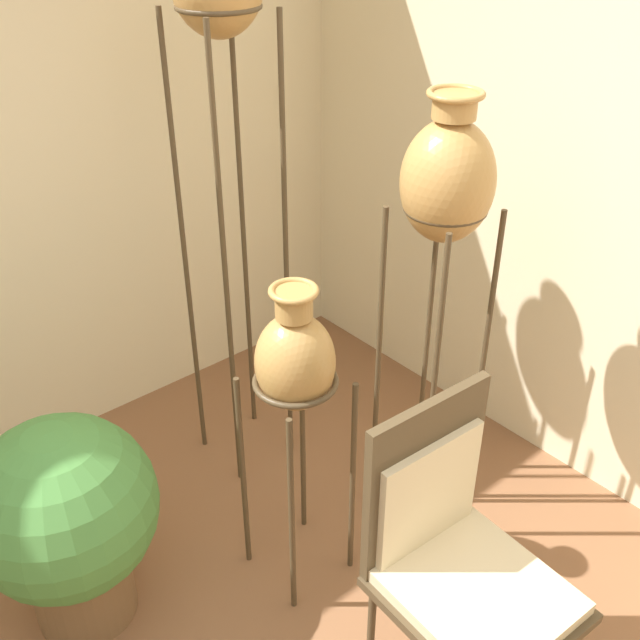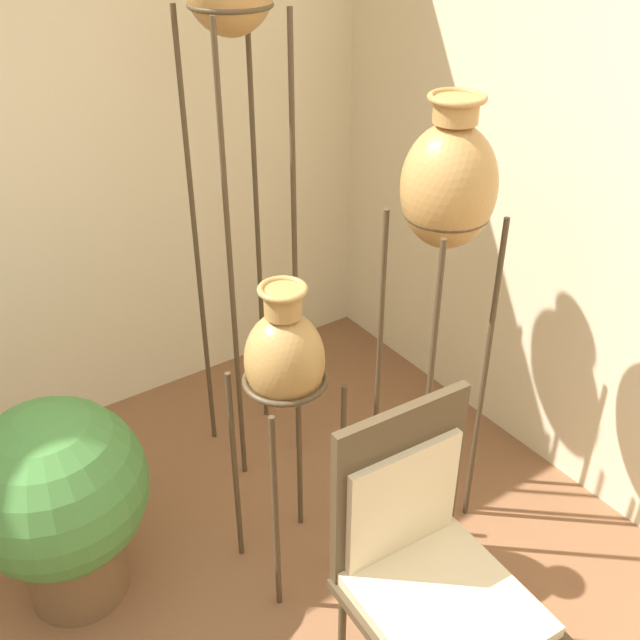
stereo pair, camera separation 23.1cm
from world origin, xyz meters
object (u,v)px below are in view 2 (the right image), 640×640
at_px(vase_stand_short, 285,364).
at_px(chair, 426,564).
at_px(vase_stand_medium, 448,195).
at_px(potted_plant, 59,498).

xyz_separation_m(vase_stand_short, chair, (0.02, -0.67, -0.29)).
height_order(vase_stand_short, chair, vase_stand_short).
xyz_separation_m(vase_stand_medium, vase_stand_short, (-0.58, 0.07, -0.46)).
xyz_separation_m(vase_stand_medium, chair, (-0.55, -0.60, -0.74)).
height_order(vase_stand_medium, potted_plant, vase_stand_medium).
bearing_deg(potted_plant, chair, -54.25).
bearing_deg(potted_plant, vase_stand_medium, -17.19).
bearing_deg(chair, potted_plant, 129.10).
relative_size(chair, potted_plant, 1.32).
bearing_deg(vase_stand_medium, vase_stand_short, 173.28).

